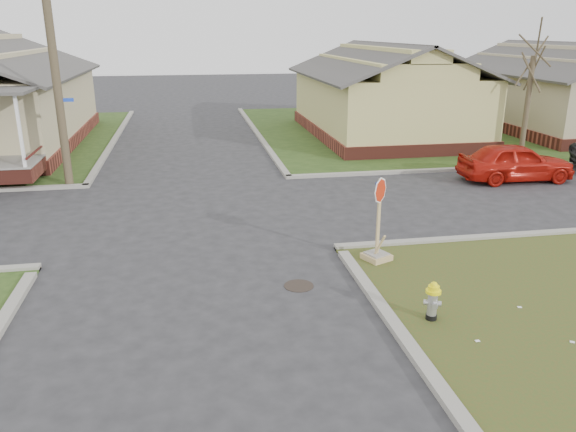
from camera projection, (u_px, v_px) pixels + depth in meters
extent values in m
plane|color=#28282A|center=(195.00, 284.00, 12.20)|extent=(120.00, 120.00, 0.00)
cube|color=#273F16|center=(570.00, 124.00, 32.67)|extent=(37.00, 19.00, 0.05)
cylinder|color=black|center=(299.00, 286.00, 12.10)|extent=(0.64, 0.64, 0.01)
cube|color=maroon|center=(383.00, 130.00, 29.18)|extent=(7.20, 11.20, 0.60)
cube|color=#C1BD72|center=(384.00, 99.00, 28.68)|extent=(7.00, 11.00, 2.60)
cube|color=maroon|center=(556.00, 124.00, 30.85)|extent=(7.20, 11.20, 0.60)
cube|color=tan|center=(561.00, 95.00, 30.35)|extent=(7.00, 11.00, 2.60)
cylinder|color=#453A28|center=(53.00, 54.00, 18.39)|extent=(0.28, 0.28, 9.00)
cylinder|color=#453A28|center=(527.00, 108.00, 23.38)|extent=(0.22, 0.22, 4.20)
cylinder|color=black|center=(431.00, 317.00, 10.61)|extent=(0.21, 0.21, 0.10)
cylinder|color=#AAAAAE|center=(432.00, 304.00, 10.52)|extent=(0.18, 0.18, 0.44)
sphere|color=#AAAAAE|center=(433.00, 293.00, 10.45)|extent=(0.18, 0.18, 0.18)
cylinder|color=#FFF30D|center=(433.00, 291.00, 10.44)|extent=(0.29, 0.29, 0.06)
cylinder|color=#FFF30D|center=(434.00, 288.00, 10.42)|extent=(0.21, 0.21, 0.10)
sphere|color=#FFF30D|center=(434.00, 285.00, 10.40)|extent=(0.14, 0.14, 0.14)
cube|color=tan|center=(376.00, 257.00, 13.36)|extent=(0.56, 0.56, 0.14)
cube|color=gray|center=(377.00, 253.00, 13.33)|extent=(0.45, 0.45, 0.04)
cube|color=tan|center=(379.00, 218.00, 13.05)|extent=(0.08, 0.04, 1.90)
cylinder|color=red|center=(381.00, 191.00, 12.80)|extent=(0.51, 0.22, 0.54)
cylinder|color=white|center=(380.00, 190.00, 12.81)|extent=(0.57, 0.25, 0.61)
imported|color=#B3160C|center=(516.00, 162.00, 20.33)|extent=(4.13, 1.78, 1.39)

